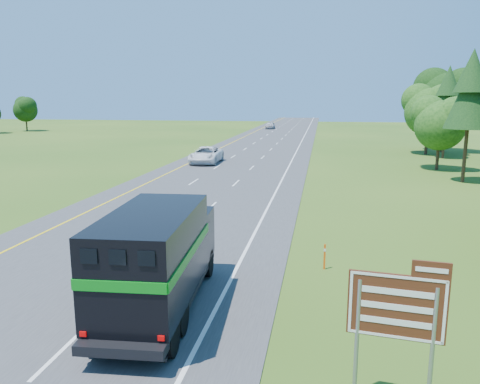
{
  "coord_description": "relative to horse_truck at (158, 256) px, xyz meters",
  "views": [
    {
      "loc": [
        8.83,
        0.08,
        6.97
      ],
      "look_at": [
        4.36,
        25.57,
        1.81
      ],
      "focal_mm": 35.0,
      "sensor_mm": 36.0,
      "label": 1
    }
  ],
  "objects": [
    {
      "name": "exit_sign",
      "position": [
        6.92,
        -3.8,
        0.41
      ],
      "size": [
        2.11,
        0.33,
        3.59
      ],
      "rotation": [
        0.0,
        0.0,
        -0.12
      ],
      "color": "gray",
      "rests_on": "ground"
    },
    {
      "name": "white_suv",
      "position": [
        -7.36,
        35.91,
        -1.0
      ],
      "size": [
        3.05,
        6.41,
        1.77
      ],
      "primitive_type": "imported",
      "rotation": [
        0.0,
        0.0,
        0.02
      ],
      "color": "silver",
      "rests_on": "road"
    },
    {
      "name": "horse_truck",
      "position": [
        0.0,
        0.0,
        0.0
      ],
      "size": [
        2.99,
        8.09,
        3.52
      ],
      "rotation": [
        0.0,
        0.0,
        0.07
      ],
      "color": "black",
      "rests_on": "road"
    },
    {
      "name": "delineator",
      "position": [
        5.41,
        4.94,
        -1.34
      ],
      "size": [
        0.09,
        0.05,
        1.08
      ],
      "color": "#F5510C",
      "rests_on": "ground"
    },
    {
      "name": "far_car",
      "position": [
        -7.03,
        96.91,
        -1.04
      ],
      "size": [
        2.07,
        4.96,
        1.68
      ],
      "primitive_type": "imported",
      "rotation": [
        0.0,
        0.0,
        -0.02
      ],
      "color": "#ACACB3",
      "rests_on": "road"
    },
    {
      "name": "road",
      "position": [
        -3.69,
        36.05,
        -1.9
      ],
      "size": [
        15.0,
        260.0,
        0.04
      ],
      "primitive_type": "cube",
      "color": "#38383A",
      "rests_on": "ground"
    },
    {
      "name": "lane_markings",
      "position": [
        -3.69,
        36.05,
        -1.88
      ],
      "size": [
        11.15,
        260.0,
        0.01
      ],
      "color": "yellow",
      "rests_on": "road"
    }
  ]
}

